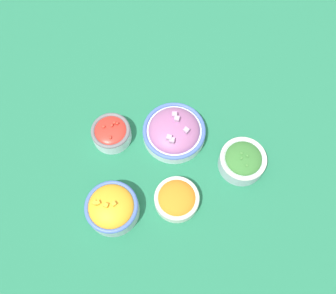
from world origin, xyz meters
The scene contains 6 objects.
ground_plane centered at (0.00, 0.00, 0.00)m, with size 3.00×3.00×0.00m, color #23704C.
bowl_cherry_tomatoes centered at (-0.13, 0.12, 0.03)m, with size 0.11×0.11×0.06m.
bowl_red_onion centered at (0.04, 0.04, 0.03)m, with size 0.18×0.18×0.08m.
bowl_squash centered at (-0.21, -0.09, 0.04)m, with size 0.14×0.14×0.09m.
bowl_broccoli centered at (0.17, -0.13, 0.04)m, with size 0.13×0.13×0.08m.
bowl_carrots centered at (-0.05, -0.15, 0.03)m, with size 0.12×0.12×0.05m.
Camera 1 is at (-0.19, -0.37, 1.01)m, focal length 40.00 mm.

